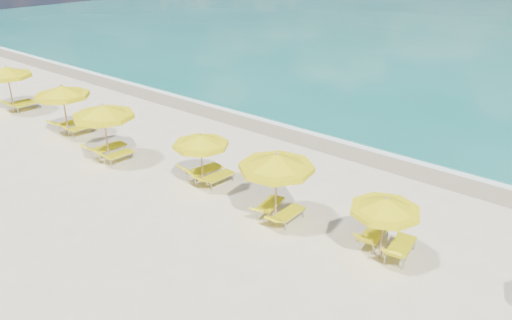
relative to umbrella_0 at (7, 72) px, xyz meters
The scene contains 22 objects.
ground_plane 16.41m from the umbrella_0, ahead, with size 120.00×120.00×0.00m, color beige.
wet_sand_band 17.98m from the umbrella_0, 24.28° to the left, with size 120.00×2.60×0.01m, color tan.
foam_line 18.32m from the umbrella_0, 26.58° to the left, with size 120.00×1.20×0.03m, color white.
whitecap_near 19.93m from the umbrella_0, 58.79° to the left, with size 14.00×0.36×0.05m, color white.
umbrella_0 is the anchor object (origin of this frame).
umbrella_1 5.64m from the umbrella_0, ahead, with size 3.30×3.30×2.55m.
umbrella_2 9.77m from the umbrella_0, ahead, with size 2.67×2.67×2.59m.
umbrella_3 14.50m from the umbrella_0, ahead, with size 2.42×2.42×2.15m.
umbrella_4 18.30m from the umbrella_0, ahead, with size 2.98×2.98×2.53m.
umbrella_5 22.03m from the umbrella_0, ahead, with size 2.12×2.12×2.08m.
lounger_0_left 2.10m from the umbrella_0, 126.52° to the left, with size 0.59×1.66×0.71m.
lounger_0_right 2.07m from the umbrella_0, 54.95° to the left, with size 0.66×1.93×0.77m.
lounger_1_left 5.56m from the umbrella_0, ahead, with size 0.81×2.08×0.80m.
lounger_1_right 6.36m from the umbrella_0, ahead, with size 0.78×1.78×0.79m.
lounger_2_left 9.48m from the umbrella_0, ahead, with size 0.75×1.97×0.86m.
lounger_2_right 10.34m from the umbrella_0, ahead, with size 0.61×1.62×0.77m.
lounger_3_left 14.28m from the umbrella_0, ahead, with size 0.92×1.92×0.90m.
lounger_3_right 15.04m from the umbrella_0, ahead, with size 0.74×1.79×0.68m.
lounger_4_left 17.95m from the umbrella_0, ahead, with size 0.89×1.78×0.69m.
lounger_4_right 18.79m from the umbrella_0, ahead, with size 0.58×1.69×0.61m.
lounger_5_left 21.61m from the umbrella_0, ahead, with size 0.78×1.78×0.85m.
lounger_5_right 22.56m from the umbrella_0, ahead, with size 0.85×1.86×0.84m.
Camera 1 is at (10.92, -11.54, 8.74)m, focal length 35.00 mm.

